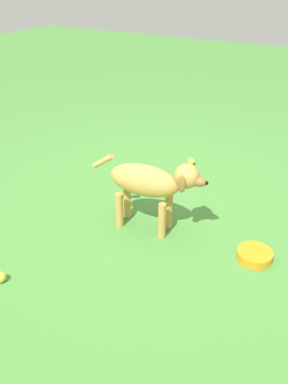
# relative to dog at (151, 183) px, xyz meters

# --- Properties ---
(ground) EXTENTS (14.00, 14.00, 0.00)m
(ground) POSITION_rel_dog_xyz_m (-0.03, 0.24, -0.36)
(ground) COLOR #478438
(dog) EXTENTS (0.81, 0.22, 0.55)m
(dog) POSITION_rel_dog_xyz_m (0.00, 0.00, 0.00)
(dog) COLOR #C69347
(dog) RESTS_ON ground
(tennis_ball_0) EXTENTS (0.07, 0.07, 0.07)m
(tennis_ball_0) POSITION_rel_dog_xyz_m (-0.52, -0.89, -0.33)
(tennis_ball_0) COLOR #C7D43F
(tennis_ball_0) RESTS_ON ground
(tennis_ball_1) EXTENTS (0.07, 0.07, 0.07)m
(tennis_ball_1) POSITION_rel_dog_xyz_m (-0.13, 1.06, -0.33)
(tennis_ball_1) COLOR #C4D135
(tennis_ball_1) RESTS_ON ground
(water_bowl) EXTENTS (0.22, 0.22, 0.06)m
(water_bowl) POSITION_rel_dog_xyz_m (0.73, 0.02, -0.33)
(water_bowl) COLOR orange
(water_bowl) RESTS_ON ground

